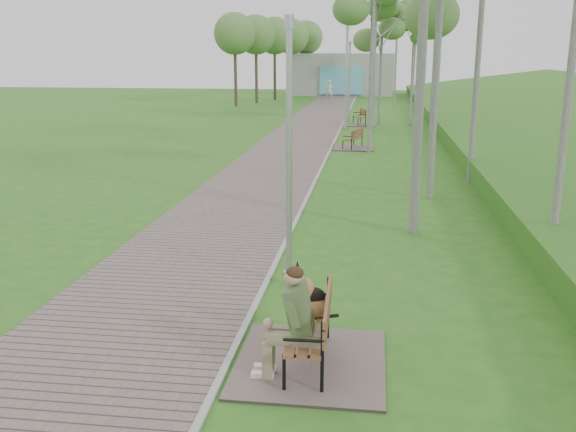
% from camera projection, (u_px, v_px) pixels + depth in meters
% --- Properties ---
extents(ground, '(120.00, 120.00, 0.00)m').
position_uv_depth(ground, '(288.00, 238.00, 14.66)').
color(ground, '#28641D').
rests_on(ground, ground).
extents(walkway, '(3.50, 67.00, 0.04)m').
position_uv_depth(walkway, '(309.00, 128.00, 35.52)').
color(walkway, '#675754').
rests_on(walkway, ground).
extents(kerb, '(0.10, 67.00, 0.05)m').
position_uv_depth(kerb, '(340.00, 129.00, 35.29)').
color(kerb, '#999993').
rests_on(kerb, ground).
extents(building_north, '(10.00, 5.20, 4.00)m').
position_uv_depth(building_north, '(342.00, 74.00, 63.29)').
color(building_north, '#9E9E99').
rests_on(building_north, ground).
extents(bench_main, '(2.02, 2.25, 1.76)m').
position_uv_depth(bench_main, '(303.00, 332.00, 8.59)').
color(bench_main, '#675754').
rests_on(bench_main, ground).
extents(bench_second, '(1.71, 1.90, 1.05)m').
position_uv_depth(bench_second, '(353.00, 144.00, 28.28)').
color(bench_second, '#675754').
rests_on(bench_second, ground).
extents(bench_third, '(1.86, 2.07, 1.14)m').
position_uv_depth(bench_third, '(359.00, 121.00, 37.33)').
color(bench_third, '#675754').
rests_on(bench_third, ground).
extents(lamp_post_near, '(0.18, 0.18, 4.73)m').
position_uv_depth(lamp_post_near, '(289.00, 166.00, 11.16)').
color(lamp_post_near, '#A4A7AC').
rests_on(lamp_post_near, ground).
extents(lamp_post_second, '(0.21, 0.21, 5.56)m').
position_uv_depth(lamp_post_second, '(346.00, 81.00, 34.48)').
color(lamp_post_second, '#A4A7AC').
rests_on(lamp_post_second, ground).
extents(lamp_post_third, '(0.18, 0.18, 4.76)m').
position_uv_depth(lamp_post_third, '(349.00, 84.00, 38.88)').
color(lamp_post_third, '#A4A7AC').
rests_on(lamp_post_third, ground).
extents(pedestrian_near, '(0.66, 0.44, 1.80)m').
position_uv_depth(pedestrian_near, '(329.00, 91.00, 55.01)').
color(pedestrian_near, beige).
rests_on(pedestrian_near, ground).
extents(birch_mid_c, '(2.58, 2.58, 8.17)m').
position_uv_depth(birch_mid_c, '(376.00, 7.00, 33.37)').
color(birch_mid_c, silver).
rests_on(birch_mid_c, ground).
extents(birch_far_a, '(2.27, 2.27, 7.00)m').
position_uv_depth(birch_far_a, '(414.00, 26.00, 35.50)').
color(birch_far_a, silver).
rests_on(birch_far_a, ground).
extents(birch_far_b, '(2.35, 2.35, 7.22)m').
position_uv_depth(birch_far_b, '(382.00, 24.00, 36.31)').
color(birch_far_b, silver).
rests_on(birch_far_b, ground).
extents(birch_distant_a, '(2.43, 2.43, 9.45)m').
position_uv_depth(birch_distant_a, '(398.00, 6.00, 46.93)').
color(birch_distant_a, silver).
rests_on(birch_distant_a, ground).
extents(birch_distant_b, '(2.92, 2.92, 10.53)m').
position_uv_depth(birch_distant_b, '(417.00, 1.00, 53.96)').
color(birch_distant_b, silver).
rests_on(birch_distant_b, ground).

